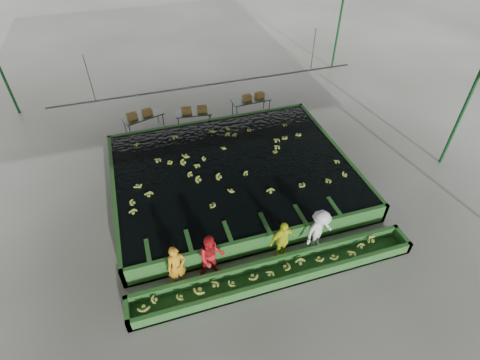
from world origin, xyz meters
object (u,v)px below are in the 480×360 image
object	(u,v)px
flotation_tank	(233,175)
box_stack_mid	(194,112)
worker_d	(319,230)
packing_table_left	(144,123)
packing_table_right	(251,107)
box_stack_left	(140,117)
worker_a	(177,267)
box_stack_right	(253,98)
worker_b	(212,257)
sorting_trough	(276,273)
packing_table_mid	(194,119)
worker_c	(282,240)

from	to	relation	value
flotation_tank	box_stack_mid	distance (m)	4.99
worker_d	packing_table_left	world-z (taller)	worker_d
flotation_tank	packing_table_right	xyz separation A→B (m)	(2.55, 5.16, 0.02)
worker_d	box_stack_left	bearing A→B (deg)	101.10
flotation_tank	worker_a	xyz separation A→B (m)	(-3.18, -4.30, 0.42)
box_stack_right	worker_b	bearing A→B (deg)	-116.42
packing_table_left	worker_b	bearing A→B (deg)	-83.02
flotation_tank	worker_d	xyz separation A→B (m)	(1.91, -4.30, 0.45)
sorting_trough	box_stack_left	xyz separation A→B (m)	(-3.33, 10.31, 0.67)
packing_table_right	box_stack_left	bearing A→B (deg)	179.53
flotation_tank	box_stack_right	bearing A→B (deg)	62.55
worker_d	box_stack_right	xyz separation A→B (m)	(0.79, 9.50, 0.05)
box_stack_left	box_stack_mid	size ratio (longest dim) A/B	0.97
packing_table_left	flotation_tank	bearing A→B (deg)	-58.76
flotation_tank	packing_table_left	bearing A→B (deg)	121.24
flotation_tank	packing_table_left	xyz separation A→B (m)	(-3.19, 5.26, 0.01)
worker_b	box_stack_right	xyz separation A→B (m)	(4.72, 9.50, 0.02)
worker_a	flotation_tank	bearing A→B (deg)	44.50
worker_a	worker_b	bearing A→B (deg)	-9.00
packing_table_mid	packing_table_right	xyz separation A→B (m)	(3.21, 0.22, 0.05)
box_stack_mid	box_stack_right	distance (m)	3.31
flotation_tank	packing_table_left	size ratio (longest dim) A/B	4.95
sorting_trough	worker_d	world-z (taller)	worker_d
sorting_trough	box_stack_mid	distance (m)	10.07
worker_c	packing_table_right	xyz separation A→B (m)	(2.06, 9.46, -0.38)
flotation_tank	worker_b	xyz separation A→B (m)	(-2.02, -4.30, 0.48)
worker_b	box_stack_left	distance (m)	9.60
packing_table_right	box_stack_mid	xyz separation A→B (m)	(-3.16, -0.23, 0.37)
packing_table_right	box_stack_right	xyz separation A→B (m)	(0.14, 0.03, 0.48)
packing_table_left	box_stack_mid	size ratio (longest dim) A/B	1.54
sorting_trough	packing_table_mid	size ratio (longest dim) A/B	5.42
flotation_tank	worker_d	bearing A→B (deg)	-66.08
worker_d	box_stack_right	size ratio (longest dim) A/B	1.50
box_stack_left	sorting_trough	bearing A→B (deg)	-72.10
sorting_trough	worker_c	world-z (taller)	worker_c
box_stack_left	packing_table_right	bearing A→B (deg)	-0.47
sorting_trough	worker_a	xyz separation A→B (m)	(-3.18, 0.80, 0.62)
packing_table_right	box_stack_mid	size ratio (longest dim) A/B	1.59
flotation_tank	worker_c	xyz separation A→B (m)	(0.49, -4.30, 0.41)
sorting_trough	worker_d	xyz separation A→B (m)	(1.91, 0.80, 0.65)
worker_c	box_stack_mid	distance (m)	9.30
worker_c	sorting_trough	bearing A→B (deg)	-131.62
box_stack_mid	packing_table_right	bearing A→B (deg)	4.11
packing_table_left	box_stack_left	xyz separation A→B (m)	(-0.14, -0.04, 0.46)
worker_a	packing_table_mid	xyz separation A→B (m)	(2.53, 9.25, -0.45)
box_stack_left	box_stack_right	bearing A→B (deg)	-0.16
packing_table_mid	packing_table_left	bearing A→B (deg)	173.07
box_stack_left	box_stack_right	distance (m)	6.03
box_stack_left	box_stack_right	size ratio (longest dim) A/B	1.07
box_stack_mid	box_stack_left	bearing A→B (deg)	174.25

